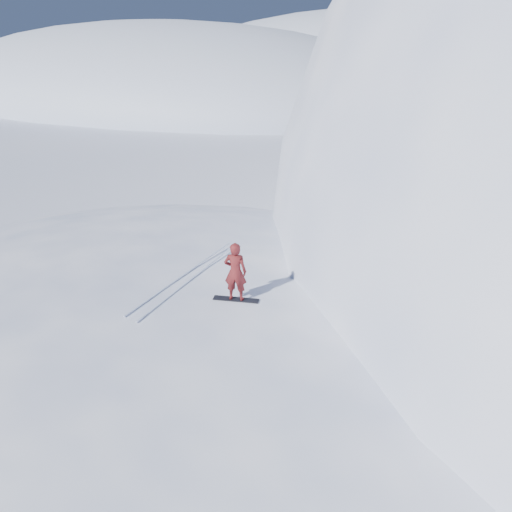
{
  "coord_description": "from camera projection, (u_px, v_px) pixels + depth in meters",
  "views": [
    {
      "loc": [
        8.63,
        -5.39,
        9.44
      ],
      "look_at": [
        0.77,
        4.78,
        3.5
      ],
      "focal_mm": 32.0,
      "sensor_mm": 36.0,
      "label": 1
    }
  ],
  "objects": [
    {
      "name": "wind_bumps",
      "position": [
        172.0,
        373.0,
        14.45
      ],
      "size": [
        16.0,
        14.4,
        1.0
      ],
      "color": "white",
      "rests_on": "ground"
    },
    {
      "name": "board_tracks",
      "position": [
        189.0,
        275.0,
        15.34
      ],
      "size": [
        1.68,
        5.91,
        0.04
      ],
      "color": "silver",
      "rests_on": "ground"
    },
    {
      "name": "ground",
      "position": [
        129.0,
        421.0,
        12.62
      ],
      "size": [
        400.0,
        400.0,
        0.0
      ],
      "primitive_type": "plane",
      "color": "white",
      "rests_on": "ground"
    },
    {
      "name": "near_ridge",
      "position": [
        227.0,
        378.0,
        14.22
      ],
      "size": [
        36.0,
        28.0,
        4.8
      ],
      "primitive_type": "ellipsoid",
      "color": "white",
      "rests_on": "ground"
    },
    {
      "name": "vapor_plume",
      "position": [
        134.0,
        114.0,
        69.34
      ],
      "size": [
        10.28,
        8.23,
        7.2
      ],
      "primitive_type": "ellipsoid",
      "color": "white",
      "rests_on": "ground"
    },
    {
      "name": "snowboard",
      "position": [
        236.0,
        299.0,
        13.89
      ],
      "size": [
        1.36,
        0.89,
        0.02
      ],
      "primitive_type": "cube",
      "rotation": [
        0.0,
        0.0,
        0.49
      ],
      "color": "black",
      "rests_on": "near_ridge"
    },
    {
      "name": "snowboarder",
      "position": [
        235.0,
        272.0,
        13.5
      ],
      "size": [
        0.81,
        0.71,
        1.85
      ],
      "primitive_type": "imported",
      "rotation": [
        0.0,
        0.0,
        3.64
      ],
      "color": "maroon",
      "rests_on": "snowboard"
    },
    {
      "name": "far_ridge_c",
      "position": [
        384.0,
        87.0,
        113.84
      ],
      "size": [
        140.0,
        90.0,
        36.0
      ],
      "primitive_type": "ellipsoid",
      "color": "white",
      "rests_on": "ground"
    },
    {
      "name": "far_ridge_a",
      "position": [
        149.0,
        96.0,
        94.57
      ],
      "size": [
        120.0,
        70.0,
        28.0
      ],
      "primitive_type": "ellipsoid",
      "color": "white",
      "rests_on": "ground"
    }
  ]
}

